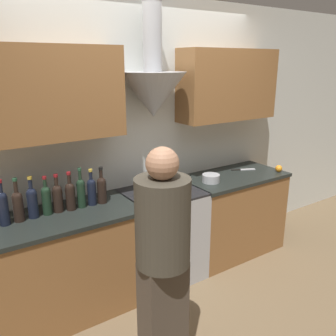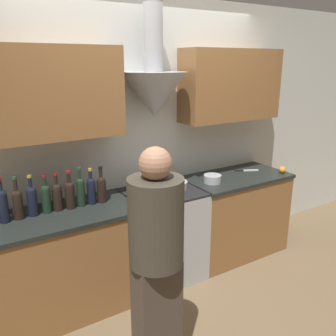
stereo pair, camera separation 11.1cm
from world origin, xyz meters
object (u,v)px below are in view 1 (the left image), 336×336
object	(u,v)px
orange_fruit	(279,168)
wine_bottle_6	(70,195)
wine_bottle_1	(3,207)
wine_bottle_3	(32,201)
wine_bottle_4	(46,199)
mixing_bowl	(175,184)
stove_range	(162,234)
wine_bottle_8	(92,190)
wine_bottle_7	(81,191)
wine_bottle_2	(18,204)
stock_pot	(149,188)
wine_bottle_5	(58,197)
saucepan	(211,178)
person_foreground_left	(163,260)
wine_bottle_9	(102,188)

from	to	relation	value
orange_fruit	wine_bottle_6	bearing A→B (deg)	173.56
wine_bottle_1	wine_bottle_3	xyz separation A→B (m)	(0.21, 0.02, -0.01)
wine_bottle_4	mixing_bowl	bearing A→B (deg)	-2.64
stove_range	wine_bottle_8	size ratio (longest dim) A/B	2.84
wine_bottle_7	wine_bottle_8	world-z (taller)	wine_bottle_7
wine_bottle_2	wine_bottle_4	size ratio (longest dim) A/B	1.08
wine_bottle_4	stock_pot	xyz separation A→B (m)	(0.86, -0.09, -0.06)
wine_bottle_5	stock_pot	xyz separation A→B (m)	(0.78, -0.09, -0.06)
stock_pot	saucepan	size ratio (longest dim) A/B	1.25
wine_bottle_6	saucepan	bearing A→B (deg)	-4.24
wine_bottle_6	person_foreground_left	bearing A→B (deg)	-78.32
person_foreground_left	wine_bottle_2	bearing A→B (deg)	120.39
wine_bottle_8	wine_bottle_3	bearing A→B (deg)	178.84
wine_bottle_9	orange_fruit	world-z (taller)	wine_bottle_9
wine_bottle_7	stove_range	bearing A→B (deg)	-4.44
wine_bottle_6	stock_pot	world-z (taller)	wine_bottle_6
wine_bottle_1	person_foreground_left	bearing A→B (deg)	-55.36
wine_bottle_7	mixing_bowl	bearing A→B (deg)	-2.75
wine_bottle_1	wine_bottle_6	bearing A→B (deg)	0.27
wine_bottle_5	person_foreground_left	world-z (taller)	person_foreground_left
stock_pot	saucepan	world-z (taller)	stock_pot
wine_bottle_1	saucepan	xyz separation A→B (m)	(1.88, -0.10, -0.10)
stove_range	wine_bottle_2	bearing A→B (deg)	177.17
stove_range	wine_bottle_1	distance (m)	1.45
wine_bottle_9	stock_pot	bearing A→B (deg)	-10.18
stock_pot	wine_bottle_1	bearing A→B (deg)	176.33
stove_range	wine_bottle_2	xyz separation A→B (m)	(-1.23, 0.06, 0.57)
mixing_bowl	saucepan	bearing A→B (deg)	-9.12
wine_bottle_2	saucepan	world-z (taller)	wine_bottle_2
stock_pot	wine_bottle_8	bearing A→B (deg)	170.50
wine_bottle_8	orange_fruit	distance (m)	2.05
mixing_bowl	wine_bottle_7	bearing A→B (deg)	177.25
wine_bottle_3	stock_pot	distance (m)	0.98
stove_range	orange_fruit	bearing A→B (deg)	-8.08
wine_bottle_6	wine_bottle_1	bearing A→B (deg)	-179.73
stove_range	stock_pot	xyz separation A→B (m)	(-0.16, -0.02, 0.50)
wine_bottle_6	saucepan	xyz separation A→B (m)	(1.38, -0.10, -0.09)
wine_bottle_6	wine_bottle_2	bearing A→B (deg)	179.04
stock_pot	saucepan	distance (m)	0.71
wine_bottle_1	stock_pot	distance (m)	1.18
stove_range	wine_bottle_8	bearing A→B (deg)	174.79
wine_bottle_1	wine_bottle_6	xyz separation A→B (m)	(0.50, 0.00, -0.01)
mixing_bowl	person_foreground_left	xyz separation A→B (m)	(-0.78, -0.99, -0.04)
wine_bottle_6	wine_bottle_4	bearing A→B (deg)	175.52
wine_bottle_8	mixing_bowl	bearing A→B (deg)	-3.18
stove_range	wine_bottle_9	xyz separation A→B (m)	(-0.57, 0.05, 0.56)
stove_range	saucepan	world-z (taller)	saucepan
wine_bottle_2	mixing_bowl	world-z (taller)	wine_bottle_2
saucepan	stove_range	bearing A→B (deg)	174.96
wine_bottle_2	wine_bottle_8	xyz separation A→B (m)	(0.58, -0.00, -0.01)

